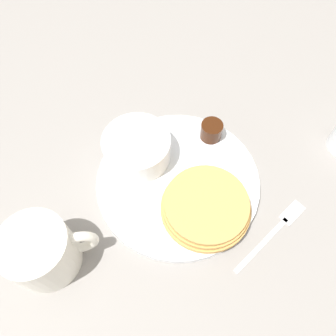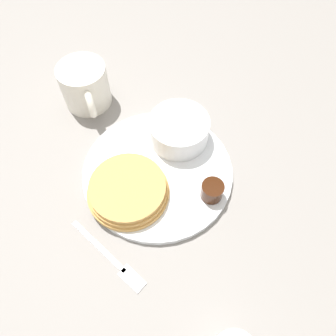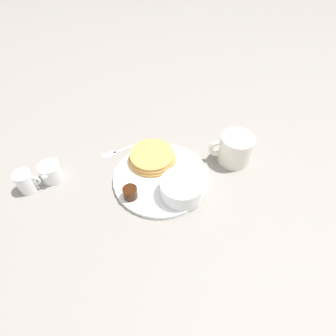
# 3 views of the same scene
# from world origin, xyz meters

# --- Properties ---
(ground_plane) EXTENTS (4.00, 4.00, 0.00)m
(ground_plane) POSITION_xyz_m (0.00, 0.00, 0.00)
(ground_plane) COLOR gray
(plate) EXTENTS (0.26, 0.26, 0.01)m
(plate) POSITION_xyz_m (0.00, 0.00, 0.01)
(plate) COLOR white
(plate) RESTS_ON ground_plane
(pancake_stack) EXTENTS (0.14, 0.14, 0.03)m
(pancake_stack) POSITION_xyz_m (0.05, 0.04, 0.03)
(pancake_stack) COLOR tan
(pancake_stack) RESTS_ON plate
(bowl) EXTENTS (0.11, 0.11, 0.05)m
(bowl) POSITION_xyz_m (-0.04, -0.07, 0.04)
(bowl) COLOR white
(bowl) RESTS_ON plate
(syrup_cup) EXTENTS (0.04, 0.04, 0.03)m
(syrup_cup) POSITION_xyz_m (-0.09, 0.05, 0.03)
(syrup_cup) COLOR #38190A
(syrup_cup) RESTS_ON plate
(butter_ramekin) EXTENTS (0.04, 0.04, 0.04)m
(butter_ramekin) POSITION_xyz_m (-0.06, -0.08, 0.03)
(butter_ramekin) COLOR white
(butter_ramekin) RESTS_ON plate
(coffee_mug) EXTENTS (0.09, 0.12, 0.08)m
(coffee_mug) POSITION_xyz_m (0.14, -0.17, 0.04)
(coffee_mug) COLOR silver
(coffee_mug) RESTS_ON ground_plane
(fork) EXTENTS (0.12, 0.12, 0.00)m
(fork) POSITION_xyz_m (0.07, 0.15, 0.00)
(fork) COLOR silver
(fork) RESTS_ON ground_plane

